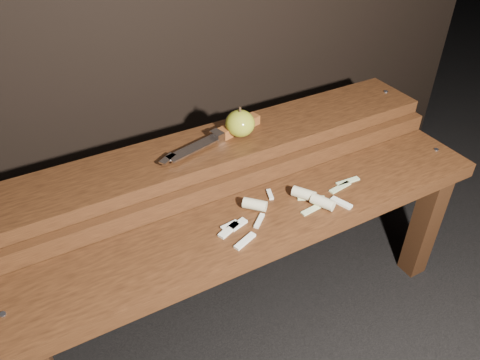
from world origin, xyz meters
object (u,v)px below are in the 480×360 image
bench_rear_tier (220,170)px  knife (228,132)px  apple (240,123)px  bench_front_tier (265,239)px

bench_rear_tier → knife: (0.03, 0.02, 0.10)m
apple → knife: apple is taller
bench_front_tier → apple: 0.30m
bench_rear_tier → knife: 0.10m
bench_front_tier → bench_rear_tier: bearing=90.0°
knife → bench_rear_tier: bearing=-153.2°
bench_front_tier → bench_rear_tier: 0.23m
bench_rear_tier → apple: bearing=4.0°
bench_front_tier → apple: (0.06, 0.23, 0.18)m
bench_rear_tier → apple: size_ratio=14.98×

